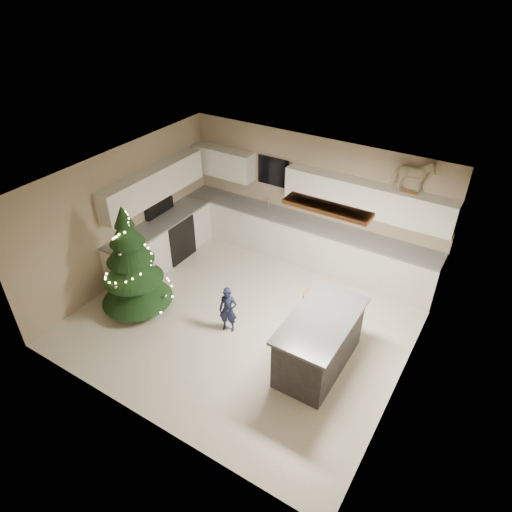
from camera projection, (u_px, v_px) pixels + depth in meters
name	position (u px, v px, depth m)	size (l,w,h in m)	color
ground_plane	(246.00, 318.00, 8.15)	(5.50, 5.50, 0.00)	#BCB7AC
room_shell	(246.00, 235.00, 7.16)	(5.52, 5.02, 2.61)	gray
cabinetry	(252.00, 228.00, 9.28)	(5.50, 3.20, 2.00)	silver
island	(319.00, 342.00, 7.00)	(0.90, 1.70, 0.95)	black
bar_stool	(313.00, 301.00, 7.75)	(0.36, 0.36, 0.68)	brown
christmas_tree	(132.00, 269.00, 7.94)	(1.31, 1.27, 2.10)	#3F2816
toddler	(228.00, 310.00, 7.68)	(0.32, 0.21, 0.87)	#191F3D
rocking_horse	(413.00, 176.00, 7.67)	(0.75, 0.51, 0.60)	brown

